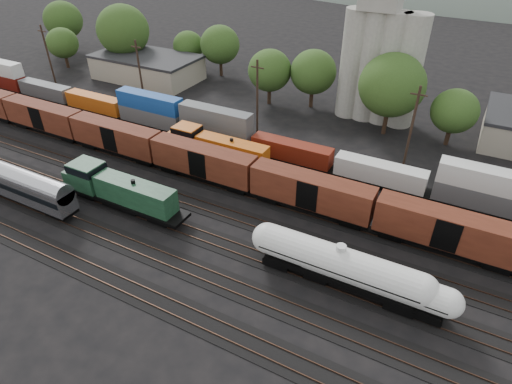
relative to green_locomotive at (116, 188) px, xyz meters
The scene contains 14 objects.
ground 18.26m from the green_locomotive, 16.07° to the left, with size 600.00×600.00×0.00m, color black.
tracks 18.25m from the green_locomotive, 16.07° to the left, with size 180.00×33.20×0.20m.
green_locomotive is the anchor object (origin of this frame).
tank_car_a 28.47m from the green_locomotive, ahead, with size 18.53×3.32×4.86m.
tank_car_b 31.90m from the green_locomotive, ahead, with size 15.90×2.85×4.17m.
passenger_coach 14.27m from the green_locomotive, 159.48° to the right, with size 21.56×2.66×4.90m.
orange_locomotive 15.68m from the green_locomotive, 73.04° to the left, with size 18.06×3.01×4.52m.
boxcar_string 30.95m from the green_locomotive, 18.85° to the left, with size 184.40×2.90×4.20m.
container_wall 21.84m from the green_locomotive, 66.29° to the left, with size 165.52×2.60×5.80m.
grain_silo 46.69m from the green_locomotive, 63.28° to the left, with size 13.40×5.00×29.00m.
industrial_sheds 46.86m from the green_locomotive, 59.22° to the left, with size 119.38×17.26×5.10m.
tree_band 47.18m from the green_locomotive, 60.65° to the left, with size 165.69×21.65×14.33m.
utility_poles 32.29m from the green_locomotive, 57.27° to the left, with size 122.20×0.36×12.00m.
distant_hills 269.20m from the green_locomotive, 81.15° to the left, with size 860.00×286.00×130.00m.
Camera 1 is at (18.23, -35.37, 31.58)m, focal length 30.00 mm.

